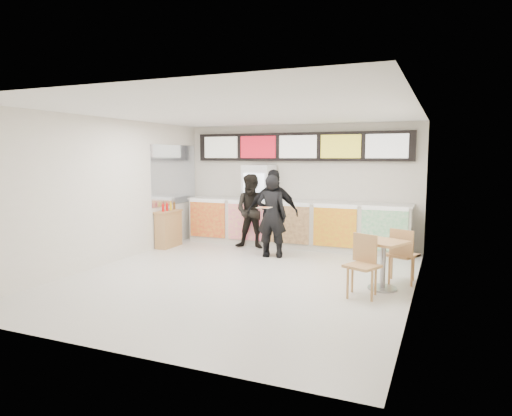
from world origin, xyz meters
The scene contains 15 objects.
floor centered at (0.00, 0.00, 0.00)m, with size 7.00×7.00×0.00m, color beige.
ceiling centered at (0.00, 0.00, 3.00)m, with size 7.00×7.00×0.00m, color white.
wall_back centered at (0.00, 3.50, 1.50)m, with size 6.00×6.00×0.00m, color silver.
wall_left centered at (-3.00, 0.00, 1.50)m, with size 7.00×7.00×0.00m, color silver.
wall_right centered at (3.00, 0.00, 1.50)m, with size 7.00×7.00×0.00m, color silver.
service_counter centered at (0.00, 3.09, 0.57)m, with size 5.56×0.77×1.14m.
menu_board centered at (0.00, 3.41, 2.45)m, with size 5.50×0.14×0.70m.
drinks_fridge centered at (-0.93, 3.11, 1.00)m, with size 0.70×0.67×2.00m.
mirror_panel centered at (-2.99, 2.45, 1.75)m, with size 0.01×2.00×1.50m, color #B2B7BF.
customer_main centered at (-0.09, 1.81, 0.91)m, with size 0.67×0.44×1.82m, color black.
customer_left centered at (-0.87, 2.55, 0.90)m, with size 0.87×0.68×1.80m, color black.
customer_mid centered at (-0.12, 1.95, 0.97)m, with size 1.13×0.47×1.93m, color black.
pizza_slice centered at (-0.09, 1.36, 1.16)m, with size 0.36×0.36×0.02m.
cafe_table centered at (2.50, 0.24, 0.57)m, with size 1.11×1.71×0.98m.
condiment_ledge centered at (-2.82, 1.88, 0.46)m, with size 0.33×0.80×1.07m.
Camera 1 is at (3.43, -7.45, 2.23)m, focal length 32.00 mm.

